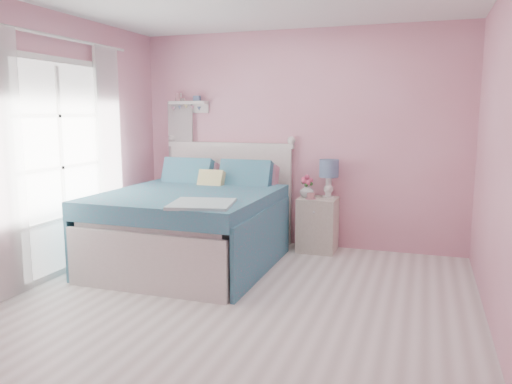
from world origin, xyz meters
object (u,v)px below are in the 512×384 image
Objects in this scene: vase at (307,190)px; nightstand at (318,224)px; teacup at (311,196)px; table_lamp at (329,171)px; bed at (195,224)px.

nightstand is at bearing -0.42° from vase.
vase is (-0.14, 0.00, 0.40)m from nightstand.
nightstand is 7.13× the size of teacup.
table_lamp reaches higher than teacup.
teacup is (0.07, -0.10, -0.05)m from vase.
teacup reaches higher than nightstand.
vase is at bearing 179.58° from nightstand.
nightstand is at bearing 56.82° from teacup.
table_lamp is at bearing 35.56° from bed.
bed reaches higher than table_lamp.
vase is at bearing 39.51° from bed.
nightstand is 0.42m from vase.
bed is 1.66m from table_lamp.
bed is 4.81× the size of table_lamp.
bed is 1.38m from vase.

